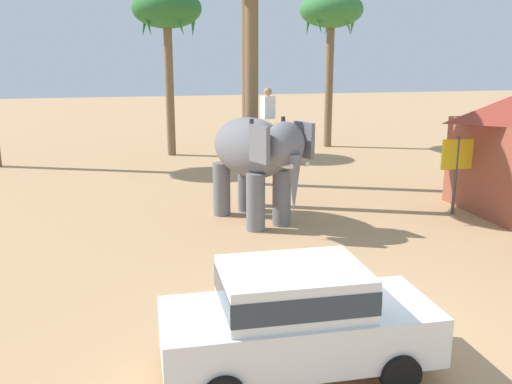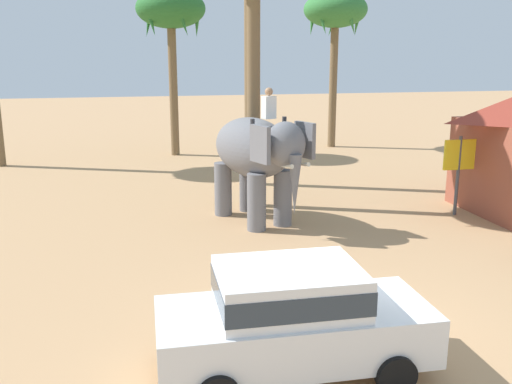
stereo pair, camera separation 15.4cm
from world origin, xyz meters
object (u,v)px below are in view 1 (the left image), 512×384
(car_sedan_foreground, at_px, (296,316))
(palm_tree_far_back, at_px, (331,14))
(palm_tree_left_of_road, at_px, (167,13))
(elephant_with_mahout, at_px, (255,154))
(signboard_yellow, at_px, (457,160))

(car_sedan_foreground, relative_size, palm_tree_far_back, 0.53)
(car_sedan_foreground, xyz_separation_m, palm_tree_left_of_road, (0.12, 19.94, 5.67))
(car_sedan_foreground, distance_m, palm_tree_left_of_road, 20.73)
(elephant_with_mahout, relative_size, palm_tree_left_of_road, 0.52)
(palm_tree_far_back, bearing_deg, elephant_with_mahout, -119.21)
(elephant_with_mahout, xyz_separation_m, palm_tree_far_back, (7.07, 12.64, 4.75))
(palm_tree_left_of_road, bearing_deg, palm_tree_far_back, 4.46)
(car_sedan_foreground, distance_m, signboard_yellow, 10.39)
(elephant_with_mahout, height_order, palm_tree_far_back, palm_tree_far_back)
(elephant_with_mahout, distance_m, signboard_yellow, 6.08)
(car_sedan_foreground, bearing_deg, signboard_yellow, 44.68)
(palm_tree_left_of_road, xyz_separation_m, signboard_yellow, (7.25, -12.65, -4.91))
(car_sedan_foreground, xyz_separation_m, signboard_yellow, (7.37, 7.29, 0.76))
(signboard_yellow, bearing_deg, car_sedan_foreground, -135.32)
(palm_tree_far_back, bearing_deg, car_sedan_foreground, -112.20)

